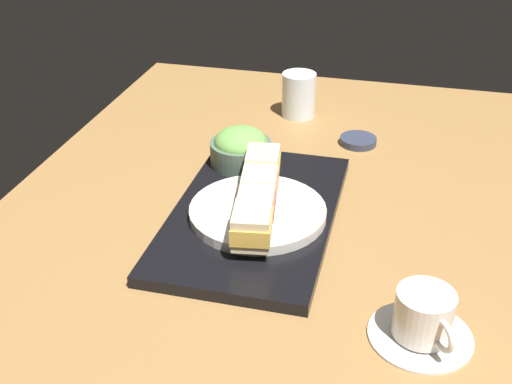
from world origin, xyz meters
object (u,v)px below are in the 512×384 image
(sandwich_plate, at_px, (258,212))
(salad_bowl, at_px, (241,148))
(small_sauce_dish, at_px, (358,141))
(sandwich_nearmost, at_px, (263,166))
(sandwich_inner_near, at_px, (259,185))
(sandwich_inner_far, at_px, (256,206))
(sandwich_farmost, at_px, (252,226))
(drinking_glass, at_px, (299,95))
(coffee_cup, at_px, (423,319))

(sandwich_plate, relative_size, salad_bowl, 1.96)
(small_sauce_dish, bearing_deg, sandwich_nearmost, -28.73)
(salad_bowl, bearing_deg, sandwich_inner_near, 26.57)
(sandwich_inner_far, bearing_deg, sandwich_plate, -171.36)
(sandwich_nearmost, height_order, sandwich_inner_far, sandwich_nearmost)
(sandwich_plate, xyz_separation_m, salad_bowl, (-0.18, -0.08, 0.02))
(sandwich_plate, height_order, sandwich_farmost, sandwich_farmost)
(sandwich_inner_near, height_order, small_sauce_dish, sandwich_inner_near)
(sandwich_inner_near, bearing_deg, drinking_glass, -177.80)
(coffee_cup, bearing_deg, sandwich_farmost, -113.39)
(sandwich_farmost, xyz_separation_m, drinking_glass, (-0.57, -0.04, -0.01))
(sandwich_farmost, bearing_deg, sandwich_inner_far, -171.36)
(small_sauce_dish, bearing_deg, sandwich_farmost, -14.19)
(drinking_glass, xyz_separation_m, small_sauce_dish, (0.12, 0.15, -0.04))
(sandwich_farmost, height_order, salad_bowl, salad_bowl)
(sandwich_inner_far, height_order, salad_bowl, salad_bowl)
(coffee_cup, relative_size, drinking_glass, 1.40)
(sandwich_farmost, relative_size, salad_bowl, 0.73)
(sandwich_nearmost, bearing_deg, coffee_cup, 43.66)
(sandwich_inner_near, relative_size, small_sauce_dish, 1.10)
(sandwich_nearmost, bearing_deg, salad_bowl, -142.20)
(sandwich_inner_near, height_order, sandwich_farmost, sandwich_farmost)
(sandwich_inner_far, xyz_separation_m, salad_bowl, (-0.21, -0.08, -0.01))
(drinking_glass, relative_size, small_sauce_dish, 1.30)
(sandwich_inner_near, bearing_deg, coffee_cup, 49.40)
(sandwich_inner_far, distance_m, small_sauce_dish, 0.41)
(coffee_cup, bearing_deg, salad_bowl, -137.48)
(sandwich_plate, height_order, coffee_cup, coffee_cup)
(sandwich_nearmost, height_order, sandwich_farmost, sandwich_nearmost)
(sandwich_plate, distance_m, coffee_cup, 0.35)
(sandwich_plate, relative_size, small_sauce_dish, 2.99)
(sandwich_plate, distance_m, small_sauce_dish, 0.38)
(sandwich_nearmost, distance_m, small_sauce_dish, 0.30)
(sandwich_inner_near, height_order, salad_bowl, salad_bowl)
(drinking_glass, bearing_deg, sandwich_plate, 2.64)
(sandwich_plate, relative_size, coffee_cup, 1.64)
(sandwich_inner_far, height_order, sandwich_farmost, sandwich_farmost)
(sandwich_inner_near, distance_m, sandwich_inner_far, 0.06)
(drinking_glass, height_order, small_sauce_dish, drinking_glass)
(sandwich_inner_near, xyz_separation_m, small_sauce_dish, (-0.33, 0.13, -0.05))
(small_sauce_dish, bearing_deg, coffee_cup, 14.52)
(salad_bowl, distance_m, drinking_glass, 0.30)
(coffee_cup, bearing_deg, sandwich_inner_far, -123.12)
(sandwich_nearmost, xyz_separation_m, salad_bowl, (-0.08, -0.06, -0.01))
(salad_bowl, xyz_separation_m, small_sauce_dish, (-0.18, 0.21, -0.05))
(sandwich_inner_near, relative_size, drinking_glass, 0.84)
(sandwich_farmost, height_order, small_sauce_dish, sandwich_farmost)
(salad_bowl, bearing_deg, sandwich_plate, 23.61)
(salad_bowl, relative_size, small_sauce_dish, 1.52)
(coffee_cup, relative_size, small_sauce_dish, 1.82)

